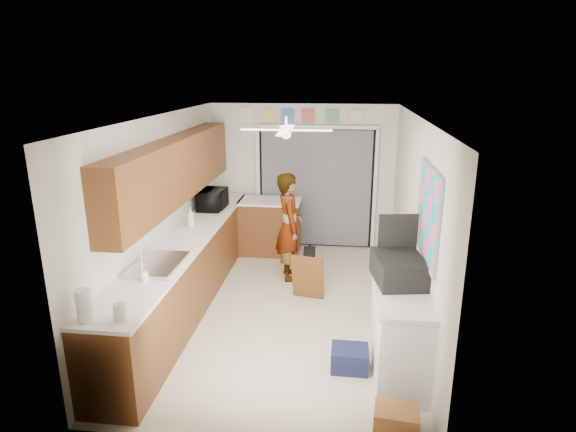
{
  "coord_description": "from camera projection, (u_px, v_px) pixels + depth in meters",
  "views": [
    {
      "loc": [
        0.73,
        -5.75,
        3.01
      ],
      "look_at": [
        0.0,
        0.4,
        1.15
      ],
      "focal_mm": 30.0,
      "sensor_mm": 36.0,
      "label": 1
    }
  ],
  "objects": [
    {
      "name": "right_counter_top",
      "position": [
        401.0,
        287.0,
        4.86
      ],
      "size": [
        0.54,
        1.44,
        0.04
      ],
      "primitive_type": "cube",
      "color": "white",
      "rests_on": "right_counter_base"
    },
    {
      "name": "header_frame_2",
      "position": [
        308.0,
        116.0,
        8.1
      ],
      "size": [
        0.22,
        0.02,
        0.22
      ],
      "primitive_type": "cube",
      "color": "#C6634A",
      "rests_on": "wall_back"
    },
    {
      "name": "wall_left",
      "position": [
        162.0,
        213.0,
        6.24
      ],
      "size": [
        0.0,
        5.0,
        5.0
      ],
      "primitive_type": "plane",
      "rotation": [
        1.57,
        0.0,
        1.57
      ],
      "color": "silver",
      "rests_on": "ground"
    },
    {
      "name": "curtain_panel",
      "position": [
        316.0,
        189.0,
        8.4
      ],
      "size": [
        1.9,
        0.03,
        2.05
      ],
      "primitive_type": "cube",
      "color": "slate",
      "rests_on": "wall_back"
    },
    {
      "name": "man",
      "position": [
        289.0,
        227.0,
        7.13
      ],
      "size": [
        0.53,
        0.67,
        1.62
      ],
      "primitive_type": "imported",
      "rotation": [
        0.0,
        0.0,
        1.83
      ],
      "color": "white",
      "rests_on": "floor"
    },
    {
      "name": "faucet",
      "position": [
        141.0,
        256.0,
        5.33
      ],
      "size": [
        0.03,
        0.03,
        0.22
      ],
      "primitive_type": "cylinder",
      "color": "silver",
      "rests_on": "left_countertop"
    },
    {
      "name": "dog",
      "position": [
        309.0,
        263.0,
        7.27
      ],
      "size": [
        0.29,
        0.63,
        0.48
      ],
      "primitive_type": "cube",
      "rotation": [
        0.0,
        0.0,
        0.05
      ],
      "color": "black",
      "rests_on": "floor"
    },
    {
      "name": "upper_cabinets",
      "position": [
        176.0,
        169.0,
        6.25
      ],
      "size": [
        0.32,
        4.0,
        0.8
      ],
      "primitive_type": "cube",
      "color": "brown",
      "rests_on": "wall_left"
    },
    {
      "name": "right_counter_base",
      "position": [
        399.0,
        329.0,
        5.0
      ],
      "size": [
        0.5,
        1.4,
        0.9
      ],
      "primitive_type": "cube",
      "color": "white",
      "rests_on": "floor"
    },
    {
      "name": "wall_back",
      "position": [
        302.0,
        176.0,
        8.44
      ],
      "size": [
        3.2,
        0.0,
        3.2
      ],
      "primitive_type": "plane",
      "rotation": [
        1.57,
        0.0,
        0.0
      ],
      "color": "silver",
      "rests_on": "ground"
    },
    {
      "name": "door_trim_head",
      "position": [
        317.0,
        127.0,
        8.1
      ],
      "size": [
        2.1,
        0.04,
        0.06
      ],
      "primitive_type": "cube",
      "color": "white",
      "rests_on": "wall_back"
    },
    {
      "name": "back_opening_recess",
      "position": [
        316.0,
        188.0,
        8.44
      ],
      "size": [
        2.0,
        0.06,
        2.1
      ],
      "primitive_type": "cube",
      "color": "black",
      "rests_on": "wall_back"
    },
    {
      "name": "peninsula_base",
      "position": [
        270.0,
        227.0,
        8.25
      ],
      "size": [
        1.0,
        0.6,
        0.9
      ],
      "primitive_type": "cube",
      "color": "brown",
      "rests_on": "floor"
    },
    {
      "name": "left_base_cabinets",
      "position": [
        188.0,
        271.0,
        6.44
      ],
      "size": [
        0.6,
        4.8,
        0.9
      ],
      "primitive_type": "cube",
      "color": "brown",
      "rests_on": "floor"
    },
    {
      "name": "cardboard_box",
      "position": [
        396.0,
        421.0,
        4.15
      ],
      "size": [
        0.41,
        0.33,
        0.24
      ],
      "primitive_type": "cube",
      "rotation": [
        0.0,
        0.0,
        -0.12
      ],
      "color": "#9C6131",
      "rests_on": "floor"
    },
    {
      "name": "header_frame_1",
      "position": [
        288.0,
        116.0,
        8.14
      ],
      "size": [
        0.22,
        0.02,
        0.22
      ],
      "primitive_type": "cube",
      "color": "#4788BE",
      "rests_on": "wall_back"
    },
    {
      "name": "wall_front",
      "position": [
        244.0,
        311.0,
        3.68
      ],
      "size": [
        3.2,
        0.0,
        3.2
      ],
      "primitive_type": "plane",
      "rotation": [
        -1.57,
        0.0,
        0.0
      ],
      "color": "silver",
      "rests_on": "ground"
    },
    {
      "name": "soap_bottle",
      "position": [
        191.0,
        217.0,
        6.68
      ],
      "size": [
        0.11,
        0.11,
        0.27
      ],
      "primitive_type": "imported",
      "rotation": [
        0.0,
        0.0,
        -0.08
      ],
      "color": "silver",
      "rests_on": "left_countertop"
    },
    {
      "name": "jar_a",
      "position": [
        120.0,
        312.0,
        4.15
      ],
      "size": [
        0.12,
        0.12,
        0.16
      ],
      "primitive_type": "cylinder",
      "rotation": [
        0.0,
        0.0,
        0.05
      ],
      "color": "silver",
      "rests_on": "left_countertop"
    },
    {
      "name": "ceiling",
      "position": [
        284.0,
        117.0,
        5.7
      ],
      "size": [
        5.0,
        5.0,
        0.0
      ],
      "primitive_type": "plane",
      "rotation": [
        3.14,
        0.0,
        0.0
      ],
      "color": "white",
      "rests_on": "ground"
    },
    {
      "name": "header_frame_3",
      "position": [
        332.0,
        116.0,
        8.05
      ],
      "size": [
        0.22,
        0.02,
        0.22
      ],
      "primitive_type": "cube",
      "color": "#5DA36C",
      "rests_on": "wall_back"
    },
    {
      "name": "header_frame_0",
      "position": [
        267.0,
        115.0,
        8.17
      ],
      "size": [
        0.22,
        0.02,
        0.22
      ],
      "primitive_type": "cube",
      "color": "#F3E551",
      "rests_on": "wall_back"
    },
    {
      "name": "wall_right",
      "position": [
        414.0,
        222.0,
        5.88
      ],
      "size": [
        0.0,
        5.0,
        5.0
      ],
      "primitive_type": "plane",
      "rotation": [
        1.57,
        0.0,
        -1.57
      ],
      "color": "silver",
      "rests_on": "ground"
    },
    {
      "name": "route66_sign",
      "position": [
        247.0,
        115.0,
        8.21
      ],
      "size": [
        0.22,
        0.02,
        0.26
      ],
      "primitive_type": "cube",
      "color": "silver",
      "rests_on": "wall_back"
    },
    {
      "name": "jar_b",
      "position": [
        145.0,
        276.0,
        4.93
      ],
      "size": [
        0.1,
        0.1,
        0.11
      ],
      "primitive_type": "cylinder",
      "rotation": [
        0.0,
        0.0,
        0.36
      ],
      "color": "silver",
      "rests_on": "left_countertop"
    },
    {
      "name": "sink_basin",
      "position": [
        158.0,
        265.0,
        5.34
      ],
      "size": [
        0.5,
        0.76,
        0.06
      ],
      "primitive_type": "cube",
      "color": "silver",
      "rests_on": "left_countertop"
    },
    {
      "name": "suitcase",
      "position": [
        399.0,
        269.0,
        4.92
      ],
      "size": [
        0.57,
        0.7,
        0.27
      ],
      "primitive_type": "cube",
      "rotation": [
        0.0,
        0.0,
        0.16
      ],
      "color": "black",
      "rests_on": "right_counter_top"
    },
    {
      "name": "abstract_painting",
      "position": [
        428.0,
        213.0,
        4.82
      ],
      "size": [
        0.03,
        1.15,
        0.95
      ],
      "primitive_type": "cube",
      "color": "#FF5D82",
      "rests_on": "wall_right"
    },
    {
      "name": "microwave",
      "position": [
        213.0,
        199.0,
        7.53
      ],
      "size": [
        0.39,
        0.57,
        0.31
      ],
      "primitive_type": "imported",
      "rotation": [
        0.0,
        0.0,
        1.55
      ],
      "color": "black",
      "rests_on": "left_countertop"
    },
    {
      "name": "door_trim_left",
      "position": [
        258.0,
        187.0,
        8.52
      ],
      "size": [
        0.06,
        0.04,
        2.1
      ],
      "primitive_type": "cube",
      "color": "white",
      "rests_on": "wall_back"
    },
    {
      "name": "cabinet_door_panel",
      "position": [
        308.0,
        277.0,
        6.54
      ],
      "size": [
        0.46,
        0.25,
        0.65
      ],
      "primitive_type": "cube",
      "rotation": [
        0.21,
        0.0,
        -0.19
      ],
      "color": "brown",
      "rests_on": "floor"
    },
    {
      "name": "navy_crate",
      "position": [
        350.0,
        358.0,
        5.06
      ],
      "size": [
        0.39,
        0.33,
        0.24
      ],
      "primitive_type": "cube",
      "rotation": [
        0.0,
        0.0,
        -0.01
      ],
      "color": "#141734",
      "rests_on": "floor"
    },
    {
      "name": "suitcase_rim",
      "position": [
        398.0,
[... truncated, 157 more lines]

